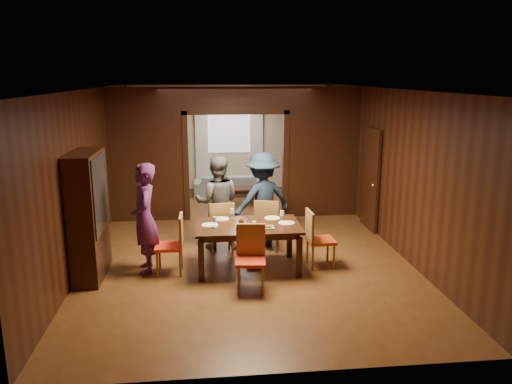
{
  "coord_description": "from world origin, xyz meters",
  "views": [
    {
      "loc": [
        -0.72,
        -9.24,
        3.15
      ],
      "look_at": [
        0.23,
        -0.4,
        1.05
      ],
      "focal_mm": 35.0,
      "sensor_mm": 36.0,
      "label": 1
    }
  ],
  "objects": [
    {
      "name": "person_grey",
      "position": [
        -0.48,
        -0.38,
        0.86
      ],
      "size": [
        0.9,
        0.73,
        1.73
      ],
      "primitive_type": "imported",
      "rotation": [
        0.0,
        0.0,
        3.05
      ],
      "color": "#4E4F55",
      "rests_on": "floor"
    },
    {
      "name": "floor",
      "position": [
        0.0,
        0.0,
        0.0
      ],
      "size": [
        9.0,
        9.0,
        0.0
      ],
      "primitive_type": "plane",
      "color": "#593019",
      "rests_on": "ground"
    },
    {
      "name": "person_navy",
      "position": [
        0.34,
        -0.39,
        0.89
      ],
      "size": [
        1.31,
        1.03,
        1.78
      ],
      "primitive_type": "imported",
      "rotation": [
        0.0,
        0.0,
        3.52
      ],
      "color": "#17253A",
      "rests_on": "floor"
    },
    {
      "name": "condiment_jar",
      "position": [
        -0.13,
        -1.48,
        0.82
      ],
      "size": [
        0.08,
        0.08,
        0.11
      ],
      "primitive_type": null,
      "color": "#4E2712",
      "rests_on": "dining_table"
    },
    {
      "name": "plate_near",
      "position": [
        0.0,
        -1.83,
        0.77
      ],
      "size": [
        0.27,
        0.27,
        0.01
      ],
      "primitive_type": "cylinder",
      "color": "silver",
      "rests_on": "dining_table"
    },
    {
      "name": "platter_a",
      "position": [
        -0.09,
        -1.58,
        0.78
      ],
      "size": [
        0.3,
        0.2,
        0.04
      ],
      "primitive_type": "cube",
      "color": "gray",
      "rests_on": "dining_table"
    },
    {
      "name": "serving_bowl",
      "position": [
        0.11,
        -1.35,
        0.8
      ],
      "size": [
        0.34,
        0.34,
        0.08
      ],
      "primitive_type": "imported",
      "color": "black",
      "rests_on": "dining_table"
    },
    {
      "name": "hutch",
      "position": [
        -2.53,
        -1.5,
        1.0
      ],
      "size": [
        0.4,
        1.2,
        2.0
      ],
      "primitive_type": "cube",
      "color": "black",
      "rests_on": "floor"
    },
    {
      "name": "chair_left",
      "position": [
        -1.3,
        -1.52,
        0.48
      ],
      "size": [
        0.45,
        0.45,
        0.97
      ],
      "primitive_type": null,
      "rotation": [
        0.0,
        0.0,
        -1.59
      ],
      "color": "red",
      "rests_on": "floor"
    },
    {
      "name": "coffee_table",
      "position": [
        0.14,
        2.8,
        0.2
      ],
      "size": [
        0.8,
        0.5,
        0.4
      ],
      "primitive_type": "cube",
      "color": "black",
      "rests_on": "floor"
    },
    {
      "name": "plate_far_r",
      "position": [
        0.42,
        -1.15,
        0.77
      ],
      "size": [
        0.27,
        0.27,
        0.01
      ],
      "primitive_type": "cylinder",
      "color": "white",
      "rests_on": "dining_table"
    },
    {
      "name": "sofa",
      "position": [
        -0.05,
        3.85,
        0.27
      ],
      "size": [
        1.87,
        0.75,
        0.54
      ],
      "primitive_type": "imported",
      "rotation": [
        0.0,
        0.0,
        3.13
      ],
      "color": "#88A2B2",
      "rests_on": "floor"
    },
    {
      "name": "window_far",
      "position": [
        0.0,
        4.44,
        1.7
      ],
      "size": [
        1.2,
        0.03,
        1.3
      ],
      "primitive_type": "cube",
      "color": "silver",
      "rests_on": "back_wall"
    },
    {
      "name": "person_purple",
      "position": [
        -1.68,
        -1.4,
        0.9
      ],
      "size": [
        0.52,
        0.71,
        1.79
      ],
      "primitive_type": "imported",
      "rotation": [
        0.0,
        0.0,
        -1.43
      ],
      "color": "#4E1E58",
      "rests_on": "floor"
    },
    {
      "name": "tumbler",
      "position": [
        0.05,
        -1.77,
        0.83
      ],
      "size": [
        0.07,
        0.07,
        0.14
      ],
      "primitive_type": "cylinder",
      "color": "silver",
      "rests_on": "dining_table"
    },
    {
      "name": "platter_b",
      "position": [
        0.23,
        -1.68,
        0.78
      ],
      "size": [
        0.3,
        0.2,
        0.04
      ],
      "primitive_type": "cube",
      "color": "gray",
      "rests_on": "dining_table"
    },
    {
      "name": "chair_near",
      "position": [
        -0.06,
        -2.31,
        0.48
      ],
      "size": [
        0.49,
        0.49,
        0.97
      ],
      "primitive_type": null,
      "rotation": [
        0.0,
        0.0,
        -0.11
      ],
      "color": "red",
      "rests_on": "floor"
    },
    {
      "name": "plate_left",
      "position": [
        -0.64,
        -1.45,
        0.77
      ],
      "size": [
        0.27,
        0.27,
        0.01
      ],
      "primitive_type": "cylinder",
      "color": "white",
      "rests_on": "dining_table"
    },
    {
      "name": "curtain_left",
      "position": [
        -0.75,
        4.4,
        1.25
      ],
      "size": [
        0.35,
        0.06,
        2.4
      ],
      "primitive_type": "cube",
      "color": "white",
      "rests_on": "back_wall"
    },
    {
      "name": "chair_right",
      "position": [
        1.2,
        -1.5,
        0.48
      ],
      "size": [
        0.46,
        0.46,
        0.97
      ],
      "primitive_type": null,
      "rotation": [
        0.0,
        0.0,
        1.61
      ],
      "color": "#C93F12",
      "rests_on": "floor"
    },
    {
      "name": "wineglass_left",
      "position": [
        -0.56,
        -1.58,
        0.85
      ],
      "size": [
        0.08,
        0.08,
        0.18
      ],
      "primitive_type": null,
      "color": "white",
      "rests_on": "dining_table"
    },
    {
      "name": "chair_far_l",
      "position": [
        -0.44,
        -0.66,
        0.48
      ],
      "size": [
        0.49,
        0.49,
        0.97
      ],
      "primitive_type": null,
      "rotation": [
        0.0,
        0.0,
        3.26
      ],
      "color": "red",
      "rests_on": "floor"
    },
    {
      "name": "door_right",
      "position": [
        2.7,
        0.5,
        1.05
      ],
      "size": [
        0.06,
        0.9,
        2.1
      ],
      "primitive_type": "cube",
      "color": "black",
      "rests_on": "floor"
    },
    {
      "name": "plate_far_l",
      "position": [
        -0.44,
        -1.11,
        0.77
      ],
      "size": [
        0.27,
        0.27,
        0.01
      ],
      "primitive_type": "cylinder",
      "color": "silver",
      "rests_on": "dining_table"
    },
    {
      "name": "dining_table",
      "position": [
        -0.02,
        -1.47,
        0.38
      ],
      "size": [
        1.7,
        1.06,
        0.76
      ],
      "primitive_type": "cube",
      "color": "black",
      "rests_on": "floor"
    },
    {
      "name": "wineglass_far",
      "position": [
        -0.26,
        -1.1,
        0.85
      ],
      "size": [
        0.08,
        0.08,
        0.18
      ],
      "primitive_type": null,
      "color": "silver",
      "rests_on": "dining_table"
    },
    {
      "name": "room_walls",
      "position": [
        0.0,
        1.89,
        1.51
      ],
      "size": [
        5.52,
        9.01,
        2.9
      ],
      "color": "black",
      "rests_on": "floor"
    },
    {
      "name": "plate_right",
      "position": [
        0.62,
        -1.47,
        0.77
      ],
      "size": [
        0.27,
        0.27,
        0.01
      ],
      "primitive_type": "cylinder",
      "color": "silver",
      "rests_on": "dining_table"
    },
    {
      "name": "ceiling",
      "position": [
        0.0,
        0.0,
        2.9
      ],
      "size": [
        5.5,
        9.0,
        0.02
      ],
      "primitive_type": "cube",
      "color": "silver",
      "rests_on": "room_walls"
    },
    {
      "name": "curtain_right",
      "position": [
        0.75,
        4.4,
        1.25
      ],
      "size": [
        0.35,
        0.06,
        2.4
      ],
      "primitive_type": "cube",
      "color": "white",
      "rests_on": "back_wall"
    },
    {
      "name": "wineglass_right",
      "position": [
        0.56,
        -1.34,
        0.85
      ],
      "size": [
        0.08,
        0.08,
        0.18
      ],
      "primitive_type": null,
      "color": "silver",
      "rests_on": "dining_table"
    },
    {
      "name": "chair_far_r",
      "position": [
        0.42,
        -0.56,
        0.48
      ],
      "size": [
        0.53,
        0.53,
        0.97
      ],
      "primitive_type": null,
      "rotation": [
        0.0,
        0.0,
        2.9
      ],
      "color": "red",
      "rests_on": "floor"
    }
  ]
}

